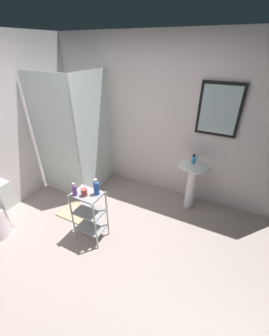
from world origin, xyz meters
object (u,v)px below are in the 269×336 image
object	(u,v)px
rinse_cup	(84,192)
bath_mat	(79,213)
pedestal_sink	(193,176)
storage_cart	(90,212)
shower_stall	(79,163)
hand_soap_bottle	(193,159)
conditioner_bottle_purple	(75,190)
shampoo_bottle_blue	(96,188)

from	to	relation	value
rinse_cup	bath_mat	distance (m)	0.96
pedestal_sink	storage_cart	distance (m)	1.61
shower_stall	pedestal_sink	bearing A→B (deg)	8.33
shower_stall	storage_cart	distance (m)	1.35
rinse_cup	bath_mat	xyz separation A→B (m)	(-0.47, 0.31, -0.78)
hand_soap_bottle	conditioner_bottle_purple	xyz separation A→B (m)	(-1.09, -1.30, -0.06)
rinse_cup	bath_mat	bearing A→B (deg)	146.35
hand_soap_bottle	shampoo_bottle_blue	distance (m)	1.46
pedestal_sink	conditioner_bottle_purple	world-z (taller)	conditioner_bottle_purple
shower_stall	conditioner_bottle_purple	world-z (taller)	shower_stall
storage_cart	shampoo_bottle_blue	distance (m)	0.41
shower_stall	hand_soap_bottle	distance (m)	2.01
pedestal_sink	storage_cart	bearing A→B (deg)	-129.35
shampoo_bottle_blue	bath_mat	world-z (taller)	shampoo_bottle_blue
shower_stall	bath_mat	world-z (taller)	shower_stall
shower_stall	hand_soap_bottle	size ratio (longest dim) A/B	14.05
shower_stall	storage_cart	bearing A→B (deg)	-44.76
shower_stall	shampoo_bottle_blue	distance (m)	1.45
shampoo_bottle_blue	bath_mat	bearing A→B (deg)	159.24
pedestal_sink	bath_mat	xyz separation A→B (m)	(-1.49, -0.97, -0.57)
conditioner_bottle_purple	shampoo_bottle_blue	distance (m)	0.26
pedestal_sink	hand_soap_bottle	world-z (taller)	hand_soap_bottle
storage_cart	rinse_cup	distance (m)	0.35
conditioner_bottle_purple	rinse_cup	world-z (taller)	conditioner_bottle_purple
pedestal_sink	hand_soap_bottle	size ratio (longest dim) A/B	5.69
hand_soap_bottle	rinse_cup	xyz separation A→B (m)	(-0.99, -1.26, -0.09)
pedestal_sink	storage_cart	size ratio (longest dim) A/B	1.09
shower_stall	conditioner_bottle_purple	size ratio (longest dim) A/B	11.97
conditioner_bottle_purple	shampoo_bottle_blue	size ratio (longest dim) A/B	0.79
conditioner_bottle_purple	rinse_cup	xyz separation A→B (m)	(0.10, 0.04, -0.03)
rinse_cup	pedestal_sink	bearing A→B (deg)	51.52
storage_cart	rinse_cup	size ratio (longest dim) A/B	8.18
shower_stall	conditioner_bottle_purple	xyz separation A→B (m)	(0.85, -1.03, 0.35)
conditioner_bottle_purple	pedestal_sink	bearing A→B (deg)	49.70
conditioner_bottle_purple	shampoo_bottle_blue	world-z (taller)	shampoo_bottle_blue
storage_cart	conditioner_bottle_purple	distance (m)	0.40
conditioner_bottle_purple	shower_stall	bearing A→B (deg)	129.48
shower_stall	pedestal_sink	xyz separation A→B (m)	(1.97, 0.29, 0.12)
rinse_cup	conditioner_bottle_purple	bearing A→B (deg)	-157.73
hand_soap_bottle	bath_mat	xyz separation A→B (m)	(-1.46, -0.95, -0.86)
conditioner_bottle_purple	bath_mat	xyz separation A→B (m)	(-0.37, 0.36, -0.80)
storage_cart	shampoo_bottle_blue	xyz separation A→B (m)	(0.12, 0.05, 0.40)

